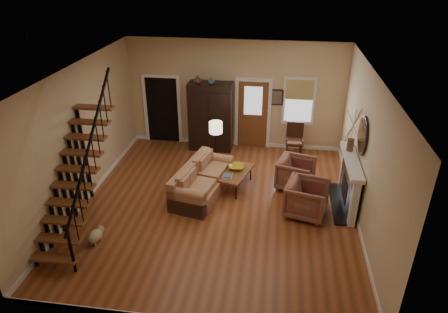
# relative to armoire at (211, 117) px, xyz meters

# --- Properties ---
(room) EXTENTS (7.00, 7.33, 3.30)m
(room) POSITION_rel_armoire_xyz_m (0.29, -1.39, 0.46)
(room) COLOR brown
(room) RESTS_ON ground
(staircase) EXTENTS (0.94, 2.80, 3.20)m
(staircase) POSITION_rel_armoire_xyz_m (-2.08, -4.45, 0.55)
(staircase) COLOR brown
(staircase) RESTS_ON ground
(fireplace) EXTENTS (0.33, 1.95, 2.30)m
(fireplace) POSITION_rel_armoire_xyz_m (3.83, -2.65, -0.31)
(fireplace) COLOR black
(fireplace) RESTS_ON ground
(armoire) EXTENTS (1.30, 0.60, 2.10)m
(armoire) POSITION_rel_armoire_xyz_m (0.00, 0.00, 0.00)
(armoire) COLOR black
(armoire) RESTS_ON ground
(vase_a) EXTENTS (0.24, 0.24, 0.25)m
(vase_a) POSITION_rel_armoire_xyz_m (-0.35, -0.10, 1.17)
(vase_a) COLOR #4C2619
(vase_a) RESTS_ON armoire
(vase_b) EXTENTS (0.20, 0.20, 0.21)m
(vase_b) POSITION_rel_armoire_xyz_m (0.05, -0.10, 1.16)
(vase_b) COLOR #334C60
(vase_b) RESTS_ON armoire
(sofa) EXTENTS (1.36, 2.28, 0.80)m
(sofa) POSITION_rel_armoire_xyz_m (0.25, -2.68, -0.65)
(sofa) COLOR #AD724E
(sofa) RESTS_ON ground
(coffee_table) EXTENTS (1.00, 1.35, 0.46)m
(coffee_table) POSITION_rel_armoire_xyz_m (0.98, -2.22, -0.82)
(coffee_table) COLOR brown
(coffee_table) RESTS_ON ground
(bowl) EXTENTS (0.41, 0.41, 0.10)m
(bowl) POSITION_rel_armoire_xyz_m (1.03, -2.07, -0.54)
(bowl) COLOR gold
(bowl) RESTS_ON coffee_table
(books) EXTENTS (0.22, 0.30, 0.06)m
(books) POSITION_rel_armoire_xyz_m (0.86, -2.52, -0.56)
(books) COLOR beige
(books) RESTS_ON coffee_table
(armchair_left) EXTENTS (1.12, 1.10, 0.85)m
(armchair_left) POSITION_rel_armoire_xyz_m (2.79, -3.19, -0.63)
(armchair_left) COLOR maroon
(armchair_left) RESTS_ON ground
(armchair_right) EXTENTS (1.09, 1.08, 0.81)m
(armchair_right) POSITION_rel_armoire_xyz_m (2.57, -2.01, -0.64)
(armchair_right) COLOR maroon
(armchair_right) RESTS_ON ground
(floor_lamp) EXTENTS (0.39, 0.39, 1.55)m
(floor_lamp) POSITION_rel_armoire_xyz_m (0.42, -1.61, -0.28)
(floor_lamp) COLOR black
(floor_lamp) RESTS_ON ground
(side_chair) EXTENTS (0.54, 0.54, 1.02)m
(side_chair) POSITION_rel_armoire_xyz_m (2.55, -0.20, -0.54)
(side_chair) COLOR #371C11
(side_chair) RESTS_ON ground
(dog) EXTENTS (0.34, 0.47, 0.31)m
(dog) POSITION_rel_armoire_xyz_m (-1.64, -4.88, -0.89)
(dog) COLOR tan
(dog) RESTS_ON ground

